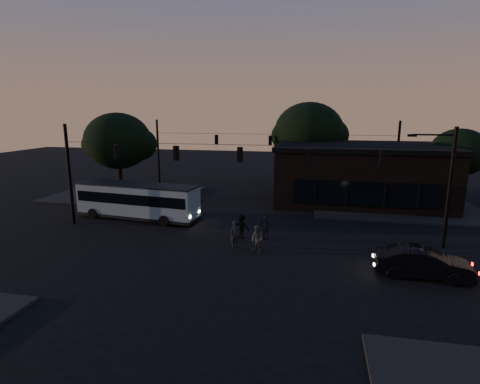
% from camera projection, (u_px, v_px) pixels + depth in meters
% --- Properties ---
extents(ground, '(120.00, 120.00, 0.00)m').
position_uv_depth(ground, '(226.00, 255.00, 22.23)').
color(ground, black).
rests_on(ground, ground).
extents(sidewalk_far_right, '(14.00, 10.00, 0.15)m').
position_uv_depth(sidewalk_far_right, '(395.00, 207.00, 33.23)').
color(sidewalk_far_right, black).
rests_on(sidewalk_far_right, ground).
extents(sidewalk_far_left, '(14.00, 10.00, 0.15)m').
position_uv_depth(sidewalk_far_left, '(127.00, 194.00, 38.41)').
color(sidewalk_far_left, black).
rests_on(sidewalk_far_left, ground).
extents(building, '(15.40, 10.41, 5.40)m').
position_uv_depth(building, '(359.00, 173.00, 35.16)').
color(building, black).
rests_on(building, ground).
extents(tree_behind, '(7.60, 7.60, 9.43)m').
position_uv_depth(tree_behind, '(309.00, 132.00, 41.20)').
color(tree_behind, black).
rests_on(tree_behind, ground).
extents(tree_right, '(5.20, 5.20, 6.86)m').
position_uv_depth(tree_right, '(459.00, 152.00, 34.91)').
color(tree_right, black).
rests_on(tree_right, ground).
extents(tree_left, '(6.40, 6.40, 8.30)m').
position_uv_depth(tree_left, '(118.00, 141.00, 36.31)').
color(tree_left, black).
rests_on(tree_left, ground).
extents(signal_rig_near, '(26.24, 0.30, 7.50)m').
position_uv_depth(signal_rig_near, '(240.00, 171.00, 25.13)').
color(signal_rig_near, black).
rests_on(signal_rig_near, ground).
extents(signal_rig_far, '(26.24, 0.30, 7.50)m').
position_uv_depth(signal_rig_far, '(270.00, 151.00, 40.50)').
color(signal_rig_far, black).
rests_on(signal_rig_far, ground).
extents(bus, '(10.20, 3.47, 2.81)m').
position_uv_depth(bus, '(137.00, 199.00, 29.53)').
color(bus, '#819CA4').
rests_on(bus, ground).
extents(car, '(4.81, 2.03, 1.54)m').
position_uv_depth(car, '(423.00, 263.00, 19.13)').
color(car, black).
rests_on(car, ground).
extents(pedestrian_a, '(0.71, 0.58, 1.68)m').
position_uv_depth(pedestrian_a, '(235.00, 234.00, 23.42)').
color(pedestrian_a, black).
rests_on(pedestrian_a, ground).
extents(pedestrian_b, '(1.03, 0.99, 1.66)m').
position_uv_depth(pedestrian_b, '(257.00, 239.00, 22.52)').
color(pedestrian_b, '#454640').
rests_on(pedestrian_b, ground).
extents(pedestrian_c, '(0.99, 0.49, 1.62)m').
position_uv_depth(pedestrian_c, '(266.00, 228.00, 24.81)').
color(pedestrian_c, black).
rests_on(pedestrian_c, ground).
extents(pedestrian_d, '(1.08, 0.64, 1.65)m').
position_uv_depth(pedestrian_d, '(241.00, 227.00, 25.02)').
color(pedestrian_d, black).
rests_on(pedestrian_d, ground).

